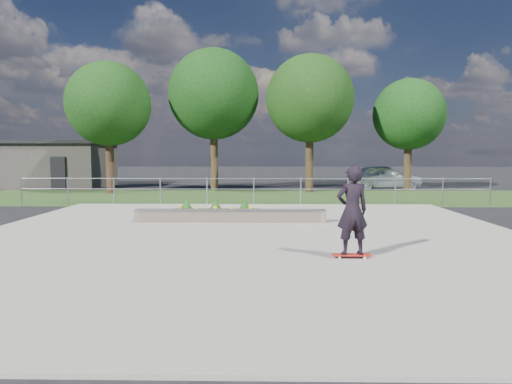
# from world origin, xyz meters

# --- Properties ---
(ground) EXTENTS (120.00, 120.00, 0.00)m
(ground) POSITION_xyz_m (0.00, 0.00, 0.00)
(ground) COLOR black
(ground) RESTS_ON ground
(grass_verge) EXTENTS (30.00, 8.00, 0.02)m
(grass_verge) POSITION_xyz_m (0.00, 11.00, 0.01)
(grass_verge) COLOR #29451B
(grass_verge) RESTS_ON ground
(concrete_slab) EXTENTS (15.00, 15.00, 0.06)m
(concrete_slab) POSITION_xyz_m (0.00, 0.00, 0.03)
(concrete_slab) COLOR gray
(concrete_slab) RESTS_ON ground
(fence) EXTENTS (20.06, 0.06, 1.20)m
(fence) POSITION_xyz_m (0.00, 7.50, 0.77)
(fence) COLOR gray
(fence) RESTS_ON ground
(building) EXTENTS (8.40, 5.40, 3.00)m
(building) POSITION_xyz_m (-14.00, 18.00, 1.51)
(building) COLOR #33302D
(building) RESTS_ON ground
(tree_far_left) EXTENTS (4.55, 4.55, 7.15)m
(tree_far_left) POSITION_xyz_m (-8.00, 13.00, 4.85)
(tree_far_left) COLOR #311E13
(tree_far_left) RESTS_ON ground
(tree_mid_left) EXTENTS (5.25, 5.25, 8.25)m
(tree_mid_left) POSITION_xyz_m (-2.50, 15.00, 5.61)
(tree_mid_left) COLOR #322214
(tree_mid_left) RESTS_ON ground
(tree_mid_right) EXTENTS (4.90, 4.90, 7.70)m
(tree_mid_right) POSITION_xyz_m (3.00, 14.00, 5.23)
(tree_mid_right) COLOR #2E2112
(tree_mid_right) RESTS_ON ground
(tree_far_right) EXTENTS (4.20, 4.20, 6.60)m
(tree_far_right) POSITION_xyz_m (9.00, 15.50, 4.48)
(tree_far_right) COLOR #312213
(tree_far_right) RESTS_ON ground
(grind_ledge) EXTENTS (6.00, 0.44, 0.43)m
(grind_ledge) POSITION_xyz_m (-0.63, 2.44, 0.26)
(grind_ledge) COLOR brown
(grind_ledge) RESTS_ON concrete_slab
(planter_bed) EXTENTS (3.00, 1.20, 0.61)m
(planter_bed) POSITION_xyz_m (-1.22, 3.38, 0.24)
(planter_bed) COLOR black
(planter_bed) RESTS_ON concrete_slab
(skateboarder) EXTENTS (0.80, 0.55, 1.93)m
(skateboarder) POSITION_xyz_m (2.26, -2.45, 1.06)
(skateboarder) COLOR white
(skateboarder) RESTS_ON concrete_slab
(parked_car) EXTENTS (4.49, 1.89, 1.52)m
(parked_car) POSITION_xyz_m (7.78, 16.20, 0.76)
(parked_car) COLOR silver
(parked_car) RESTS_ON ground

